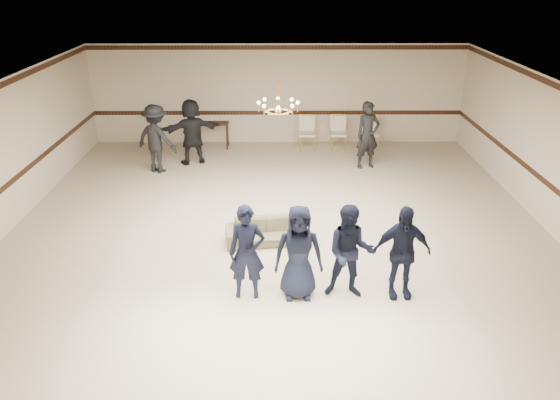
{
  "coord_description": "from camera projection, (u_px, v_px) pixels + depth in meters",
  "views": [
    {
      "loc": [
        -0.04,
        -10.64,
        5.51
      ],
      "look_at": [
        0.03,
        -0.5,
        1.12
      ],
      "focal_mm": 35.25,
      "sensor_mm": 36.0,
      "label": 1
    }
  ],
  "objects": [
    {
      "name": "boy_b",
      "position": [
        299.0,
        252.0,
        9.56
      ],
      "size": [
        0.87,
        0.58,
        1.74
      ],
      "primitive_type": "imported",
      "rotation": [
        0.0,
        0.0,
        0.03
      ],
      "color": "black",
      "rests_on": "floor"
    },
    {
      "name": "banquet_chair_right",
      "position": [
        370.0,
        133.0,
        17.44
      ],
      "size": [
        0.54,
        0.54,
        1.06
      ],
      "primitive_type": null,
      "rotation": [
        0.0,
        0.0,
        0.05
      ],
      "color": "beige",
      "rests_on": "floor"
    },
    {
      "name": "boy_a",
      "position": [
        247.0,
        253.0,
        9.56
      ],
      "size": [
        0.64,
        0.42,
        1.74
      ],
      "primitive_type": "imported",
      "rotation": [
        0.0,
        0.0,
        0.01
      ],
      "color": "black",
      "rests_on": "floor"
    },
    {
      "name": "adult_right",
      "position": [
        368.0,
        135.0,
        15.73
      ],
      "size": [
        0.81,
        0.65,
        1.94
      ],
      "primitive_type": "imported",
      "rotation": [
        0.0,
        0.0,
        0.3
      ],
      "color": "black",
      "rests_on": "floor"
    },
    {
      "name": "adult_left",
      "position": [
        156.0,
        139.0,
        15.42
      ],
      "size": [
        1.44,
        1.18,
        1.94
      ],
      "primitive_type": "imported",
      "rotation": [
        0.0,
        0.0,
        2.71
      ],
      "color": "black",
      "rests_on": "floor"
    },
    {
      "name": "banquet_chair_mid",
      "position": [
        339.0,
        133.0,
        17.44
      ],
      "size": [
        0.55,
        0.55,
        1.06
      ],
      "primitive_type": null,
      "rotation": [
        0.0,
        0.0,
        -0.07
      ],
      "color": "beige",
      "rests_on": "floor"
    },
    {
      "name": "settee",
      "position": [
        267.0,
        231.0,
        11.7
      ],
      "size": [
        1.81,
        0.91,
        0.51
      ],
      "primitive_type": "imported",
      "rotation": [
        0.0,
        0.0,
        0.14
      ],
      "color": "brown",
      "rests_on": "floor"
    },
    {
      "name": "boy_c",
      "position": [
        350.0,
        252.0,
        9.57
      ],
      "size": [
        0.92,
        0.75,
        1.74
      ],
      "primitive_type": "imported",
      "rotation": [
        0.0,
        0.0,
        -0.11
      ],
      "color": "black",
      "rests_on": "floor"
    },
    {
      "name": "room",
      "position": [
        278.0,
        169.0,
        11.32
      ],
      "size": [
        12.01,
        14.01,
        3.21
      ],
      "color": "beige",
      "rests_on": "ground"
    },
    {
      "name": "adult_mid",
      "position": [
        192.0,
        132.0,
        16.07
      ],
      "size": [
        1.89,
        1.17,
        1.94
      ],
      "primitive_type": "imported",
      "rotation": [
        0.0,
        0.0,
        3.5
      ],
      "color": "black",
      "rests_on": "floor"
    },
    {
      "name": "chair_rail",
      "position": [
        278.0,
        113.0,
        17.97
      ],
      "size": [
        12.0,
        0.02,
        0.14
      ],
      "primitive_type": "cube",
      "color": "#381C10",
      "rests_on": "wall_back"
    },
    {
      "name": "console_table",
      "position": [
        214.0,
        135.0,
        17.64
      ],
      "size": [
        1.01,
        0.45,
        0.84
      ],
      "primitive_type": "cube",
      "rotation": [
        0.0,
        0.0,
        0.03
      ],
      "color": "black",
      "rests_on": "floor"
    },
    {
      "name": "chandelier",
      "position": [
        278.0,
        97.0,
        11.73
      ],
      "size": [
        0.94,
        0.94,
        0.89
      ],
      "primitive_type": null,
      "color": "gold",
      "rests_on": "ceiling"
    },
    {
      "name": "crown_molding",
      "position": [
        277.0,
        47.0,
        17.14
      ],
      "size": [
        12.0,
        0.02,
        0.14
      ],
      "primitive_type": "cube",
      "color": "#381C10",
      "rests_on": "wall_back"
    },
    {
      "name": "boy_d",
      "position": [
        402.0,
        252.0,
        9.57
      ],
      "size": [
        1.04,
        0.47,
        1.74
      ],
      "primitive_type": "imported",
      "rotation": [
        0.0,
        0.0,
        0.04
      ],
      "color": "black",
      "rests_on": "floor"
    },
    {
      "name": "banquet_chair_left",
      "position": [
        307.0,
        134.0,
        17.43
      ],
      "size": [
        0.54,
        0.54,
        1.06
      ],
      "primitive_type": null,
      "rotation": [
        0.0,
        0.0,
        -0.06
      ],
      "color": "beige",
      "rests_on": "floor"
    }
  ]
}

